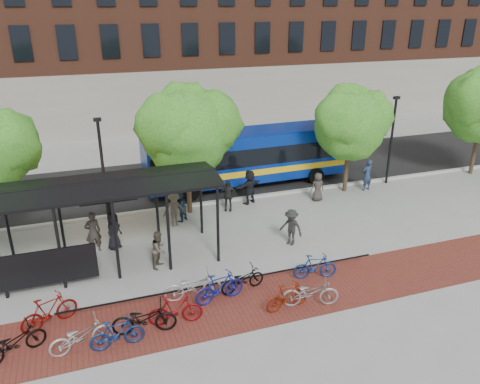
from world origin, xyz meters
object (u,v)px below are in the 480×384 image
object	(u,v)px
bike_4	(144,318)
bike_10	(310,292)
lamp_post_right	(392,138)
pedestrian_0	(114,231)
bike_8	(243,279)
bus	(248,154)
tree_b	(188,126)
bike_3	(117,334)
bike_7	(220,287)
pedestrian_6	(318,187)
bike_6	(193,286)
pedestrian_9	(291,227)
pedestrian_2	(180,207)
tree_c	(352,120)
bike_5	(175,310)
pedestrian_1	(93,232)
pedestrian_7	(367,175)
pedestrian_4	(228,195)
pedestrian_8	(159,249)
pedestrian_5	(250,187)
bus_shelter	(79,198)
bike_9	(287,296)
bike_0	(14,343)
lamp_post_left	(103,168)
bike_11	(315,266)
bike_1	(49,311)

from	to	relation	value
bike_4	bike_10	size ratio (longest dim) A/B	1.02
lamp_post_right	pedestrian_0	size ratio (longest dim) A/B	3.06
bike_8	bus	bearing A→B (deg)	-31.11
tree_b	bike_3	bearing A→B (deg)	-116.21
bike_7	pedestrian_6	bearing A→B (deg)	-56.82
bike_6	bike_8	size ratio (longest dim) A/B	1.18
pedestrian_9	pedestrian_2	bearing A→B (deg)	-170.79
tree_c	bike_8	world-z (taller)	tree_c
bike_5	pedestrian_2	xyz separation A→B (m)	(1.84, 7.73, 0.21)
bike_8	pedestrian_1	size ratio (longest dim) A/B	0.96
bus	pedestrian_7	size ratio (longest dim) A/B	6.54
pedestrian_9	bike_7	bearing A→B (deg)	-90.80
pedestrian_7	pedestrian_9	distance (m)	8.16
pedestrian_0	pedestrian_6	distance (m)	10.98
bike_6	pedestrian_2	distance (m)	6.62
bike_4	pedestrian_4	size ratio (longest dim) A/B	1.25
bike_4	pedestrian_8	xyz separation A→B (m)	(1.18, 3.92, 0.24)
bike_6	pedestrian_5	xyz separation A→B (m)	(4.89, 7.53, 0.38)
bike_4	bike_8	world-z (taller)	bike_4
bike_3	lamp_post_right	bearing A→B (deg)	-62.74
pedestrian_7	lamp_post_right	bearing A→B (deg)	-174.41
bus_shelter	bike_10	bearing A→B (deg)	-36.21
bike_9	lamp_post_right	bearing A→B (deg)	-55.10
pedestrian_7	tree_c	bearing A→B (deg)	-28.67
bike_4	pedestrian_8	distance (m)	4.11
bike_0	bike_3	bearing A→B (deg)	-125.70
bike_3	bike_9	size ratio (longest dim) A/B	1.01
bike_8	bike_10	distance (m)	2.55
bike_5	bike_6	world-z (taller)	bike_6
bus	bike_9	size ratio (longest dim) A/B	7.13
bike_5	bike_6	xyz separation A→B (m)	(0.89, 1.18, 0.00)
pedestrian_4	bus_shelter	bearing A→B (deg)	-131.32
bike_0	pedestrian_1	size ratio (longest dim) A/B	1.03
bike_9	bike_10	distance (m)	0.85
tree_b	pedestrian_6	bearing A→B (deg)	-6.63
pedestrian_4	pedestrian_8	distance (m)	6.12
bus	bike_7	bearing A→B (deg)	-115.78
bike_6	lamp_post_left	bearing A→B (deg)	22.07
bike_0	bike_11	world-z (taller)	bike_11
bike_0	bike_3	world-z (taller)	bike_3
pedestrian_0	bike_5	bearing A→B (deg)	-127.88
tree_c	pedestrian_4	bearing A→B (deg)	-176.31
bike_1	pedestrian_5	world-z (taller)	pedestrian_5
tree_b	bike_9	distance (m)	10.00
pedestrian_4	pedestrian_0	bearing A→B (deg)	-136.02
bike_5	pedestrian_9	size ratio (longest dim) A/B	1.09
bike_8	pedestrian_1	world-z (taller)	pedestrian_1
bike_10	pedestrian_5	distance (m)	9.32
pedestrian_5	bike_11	bearing A→B (deg)	65.45
pedestrian_6	bike_10	bearing A→B (deg)	60.99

